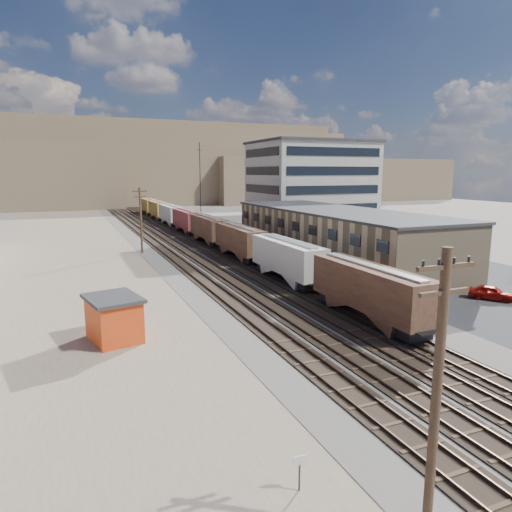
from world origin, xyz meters
name	(u,v)px	position (x,y,z in m)	size (l,w,h in m)	color
ground	(342,334)	(0.00, 0.00, 0.00)	(300.00, 300.00, 0.00)	#6B6356
ballast_bed	(184,243)	(0.00, 50.00, 0.03)	(18.00, 200.00, 0.06)	#4C4742
dirt_yard	(61,261)	(-20.00, 40.00, 0.01)	(24.00, 180.00, 0.03)	#735E4F
asphalt_lot	(337,248)	(22.00, 35.00, 0.02)	(26.00, 120.00, 0.04)	#232326
rail_tracks	(181,242)	(-0.55, 50.00, 0.11)	(11.40, 200.00, 0.24)	black
freight_train	(197,223)	(3.80, 55.08, 2.79)	(3.00, 119.74, 4.46)	black
warehouse	(334,236)	(14.98, 25.00, 3.65)	(12.40, 40.40, 7.25)	tan
office_tower	(310,187)	(27.95, 54.95, 9.26)	(22.60, 18.60, 18.45)	#9E998E
utility_pole_south	(436,393)	(-8.50, -18.00, 5.30)	(2.20, 0.32, 10.00)	#382619
utility_pole_north	(141,219)	(-8.50, 42.00, 5.30)	(2.20, 0.32, 10.00)	#382619
radio_mast	(200,188)	(6.00, 60.00, 9.12)	(1.20, 0.16, 18.00)	black
hills_north	(113,168)	(0.17, 167.92, 14.10)	(265.00, 80.00, 32.00)	brown
maintenance_shed	(114,318)	(-16.22, 5.38, 1.70)	(4.39, 5.17, 3.32)	red
sign_post	(300,467)	(-11.34, -14.28, 1.03)	(0.58, 0.09, 1.51)	#382619
parked_car_red	(492,293)	(18.65, 2.49, 0.70)	(1.64, 4.09, 1.39)	#A1140E
parked_car_blue	(302,226)	(28.03, 58.16, 0.81)	(2.67, 5.80, 1.61)	navy
parked_car_far	(305,228)	(27.03, 55.19, 0.71)	(1.67, 4.15, 1.41)	silver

